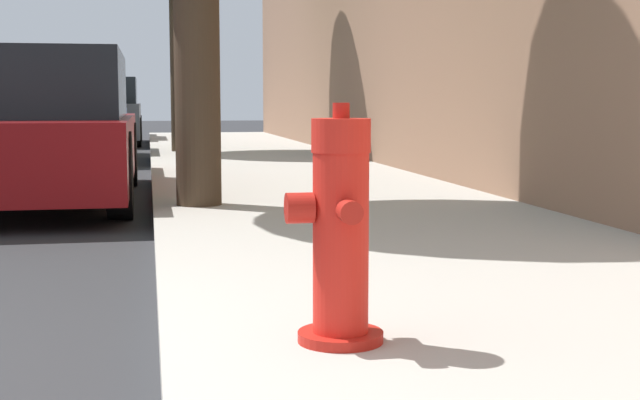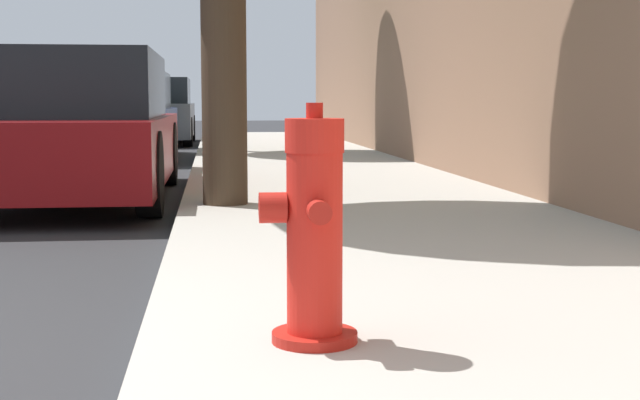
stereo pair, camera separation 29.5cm
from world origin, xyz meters
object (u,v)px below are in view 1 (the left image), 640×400
(fire_hydrant, at_px, (340,234))
(parked_car_far, at_px, (100,113))
(parked_car_near, at_px, (32,130))
(parked_car_mid, at_px, (70,118))

(fire_hydrant, bearing_deg, parked_car_far, 95.50)
(fire_hydrant, xyz_separation_m, parked_car_far, (-1.64, 17.03, 0.17))
(fire_hydrant, bearing_deg, parked_car_near, 106.08)
(parked_car_near, distance_m, parked_car_far, 11.22)
(fire_hydrant, height_order, parked_car_mid, parked_car_mid)
(parked_car_mid, bearing_deg, fire_hydrant, -81.21)
(parked_car_far, bearing_deg, fire_hydrant, -84.50)
(fire_hydrant, xyz_separation_m, parked_car_mid, (-1.83, 11.84, 0.16))
(parked_car_near, xyz_separation_m, parked_car_far, (0.03, 11.22, 0.01))
(fire_hydrant, distance_m, parked_car_near, 6.05)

